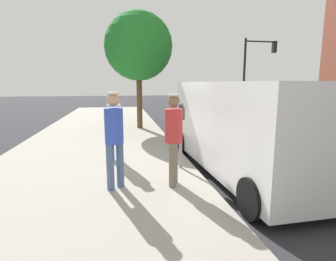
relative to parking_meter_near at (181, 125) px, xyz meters
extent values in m
plane|color=#2D2D33|center=(-1.35, -0.83, -1.18)|extent=(80.00, 80.00, 0.00)
cube|color=#9E998E|center=(2.15, -0.83, -1.11)|extent=(5.00, 32.00, 0.15)
cylinder|color=gray|center=(0.00, 0.00, -0.46)|extent=(0.07, 0.07, 1.15)
cube|color=#4C4C51|center=(0.00, 0.00, 0.26)|extent=(0.14, 0.18, 0.28)
sphere|color=#47474C|center=(0.00, 0.00, 0.43)|extent=(0.12, 0.12, 0.12)
cylinder|color=#4C608C|center=(1.58, 1.07, -0.60)|extent=(0.14, 0.14, 0.87)
cylinder|color=#4C608C|center=(1.40, 0.95, -0.60)|extent=(0.14, 0.14, 0.87)
cylinder|color=blue|center=(1.49, 1.01, 0.17)|extent=(0.34, 0.34, 0.65)
sphere|color=tan|center=(1.49, 1.01, 0.64)|extent=(0.24, 0.24, 0.24)
cylinder|color=silver|center=(1.49, 1.01, 0.76)|extent=(0.22, 0.22, 0.04)
cylinder|color=#726656|center=(0.41, 1.14, -0.61)|extent=(0.14, 0.14, 0.85)
cylinder|color=#726656|center=(0.34, 0.94, -0.61)|extent=(0.14, 0.14, 0.85)
cylinder|color=red|center=(0.38, 1.04, 0.14)|extent=(0.34, 0.34, 0.64)
sphere|color=#8C6647|center=(0.38, 1.04, 0.60)|extent=(0.23, 0.23, 0.23)
cylinder|color=silver|center=(0.38, 1.04, 0.72)|extent=(0.22, 0.22, 0.04)
cylinder|color=#4C608C|center=(1.62, -0.95, -0.62)|extent=(0.14, 0.14, 0.83)
cylinder|color=#4C608C|center=(1.43, -0.83, -0.62)|extent=(0.14, 0.14, 0.83)
cylinder|color=white|center=(1.52, -0.89, 0.11)|extent=(0.34, 0.34, 0.62)
sphere|color=brown|center=(1.52, -0.89, 0.56)|extent=(0.22, 0.22, 0.22)
cylinder|color=silver|center=(1.52, -0.89, 0.68)|extent=(0.21, 0.21, 0.04)
cube|color=white|center=(-1.50, 0.24, -0.01)|extent=(2.20, 5.27, 1.96)
cube|color=black|center=(-1.41, -2.21, 0.38)|extent=(1.84, 0.15, 0.88)
cylinder|color=black|center=(-0.47, -1.77, -0.84)|extent=(0.25, 0.69, 0.68)
cylinder|color=black|center=(-2.37, -1.85, -0.84)|extent=(0.25, 0.69, 0.68)
cylinder|color=black|center=(-0.63, 2.32, -0.84)|extent=(0.25, 0.69, 0.68)
cylinder|color=black|center=(-7.40, -12.42, 1.42)|extent=(0.16, 0.16, 5.20)
cylinder|color=black|center=(-8.60, -12.42, 3.82)|extent=(2.40, 0.10, 0.10)
cube|color=black|center=(-9.60, -12.42, 3.47)|extent=(0.24, 0.32, 0.80)
sphere|color=red|center=(-9.60, -12.59, 3.72)|extent=(0.17, 0.17, 0.17)
sphere|color=yellow|center=(-9.60, -12.59, 3.47)|extent=(0.17, 0.17, 0.17)
sphere|color=green|center=(-9.60, -12.59, 3.22)|extent=(0.17, 0.17, 0.17)
cylinder|color=brown|center=(0.52, -5.98, 0.22)|extent=(0.24, 0.24, 2.50)
sphere|color=#237F2C|center=(0.52, -5.98, 2.48)|extent=(2.89, 2.89, 2.89)
camera|label=1|loc=(1.36, 6.02, 0.94)|focal=29.02mm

